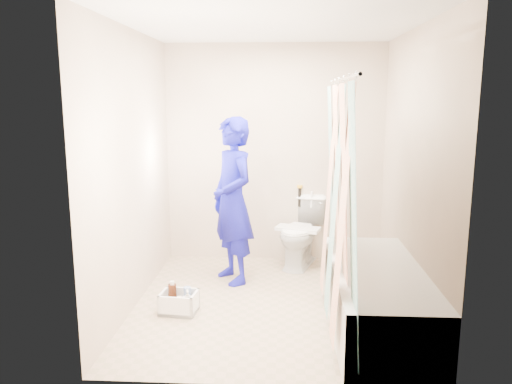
# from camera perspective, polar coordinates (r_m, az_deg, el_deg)

# --- Properties ---
(floor) EXTENTS (2.60, 2.60, 0.00)m
(floor) POSITION_cam_1_polar(r_m,az_deg,el_deg) (4.59, 1.68, -12.63)
(floor) COLOR tan
(floor) RESTS_ON ground
(ceiling) EXTENTS (2.40, 2.60, 0.02)m
(ceiling) POSITION_cam_1_polar(r_m,az_deg,el_deg) (4.25, 1.87, 18.57)
(ceiling) COLOR white
(ceiling) RESTS_ON wall_back
(wall_back) EXTENTS (2.40, 0.02, 2.40)m
(wall_back) POSITION_cam_1_polar(r_m,az_deg,el_deg) (5.55, 2.13, 4.32)
(wall_back) COLOR beige
(wall_back) RESTS_ON ground
(wall_front) EXTENTS (2.40, 0.02, 2.40)m
(wall_front) POSITION_cam_1_polar(r_m,az_deg,el_deg) (2.98, 1.12, -1.31)
(wall_front) COLOR beige
(wall_front) RESTS_ON ground
(wall_left) EXTENTS (0.02, 2.60, 2.40)m
(wall_left) POSITION_cam_1_polar(r_m,az_deg,el_deg) (4.45, -13.87, 2.42)
(wall_left) COLOR beige
(wall_left) RESTS_ON ground
(wall_right) EXTENTS (0.02, 2.60, 2.40)m
(wall_right) POSITION_cam_1_polar(r_m,az_deg,el_deg) (4.40, 17.62, 2.12)
(wall_right) COLOR beige
(wall_right) RESTS_ON ground
(bathtub) EXTENTS (0.70, 1.75, 0.50)m
(bathtub) POSITION_cam_1_polar(r_m,az_deg,el_deg) (4.16, 13.56, -11.50)
(bathtub) COLOR silver
(bathtub) RESTS_ON ground
(curtain_rod) EXTENTS (0.02, 1.90, 0.02)m
(curtain_rod) POSITION_cam_1_polar(r_m,az_deg,el_deg) (3.81, 9.70, 12.53)
(curtain_rod) COLOR silver
(curtain_rod) RESTS_ON wall_back
(shower_curtain) EXTENTS (0.06, 1.75, 1.80)m
(shower_curtain) POSITION_cam_1_polar(r_m,az_deg,el_deg) (3.89, 9.27, -1.28)
(shower_curtain) COLOR white
(shower_curtain) RESTS_ON curtain_rod
(toilet) EXTENTS (0.63, 0.83, 0.75)m
(toilet) POSITION_cam_1_polar(r_m,az_deg,el_deg) (5.49, 5.16, -4.55)
(toilet) COLOR white
(toilet) RESTS_ON ground
(tank_lid) EXTENTS (0.50, 0.33, 0.04)m
(tank_lid) POSITION_cam_1_polar(r_m,az_deg,el_deg) (5.36, 4.81, -4.20)
(tank_lid) COLOR white
(tank_lid) RESTS_ON toilet
(tank_internals) EXTENTS (0.18, 0.09, 0.25)m
(tank_internals) POSITION_cam_1_polar(r_m,az_deg,el_deg) (5.61, 5.37, -0.40)
(tank_internals) COLOR black
(tank_internals) RESTS_ON toilet
(plumber) EXTENTS (0.65, 0.72, 1.64)m
(plumber) POSITION_cam_1_polar(r_m,az_deg,el_deg) (4.91, -2.69, -1.02)
(plumber) COLOR #1027A0
(plumber) RESTS_ON ground
(cleaning_caddy) EXTENTS (0.33, 0.28, 0.23)m
(cleaning_caddy) POSITION_cam_1_polar(r_m,az_deg,el_deg) (4.43, -8.68, -12.44)
(cleaning_caddy) COLOR white
(cleaning_caddy) RESTS_ON ground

